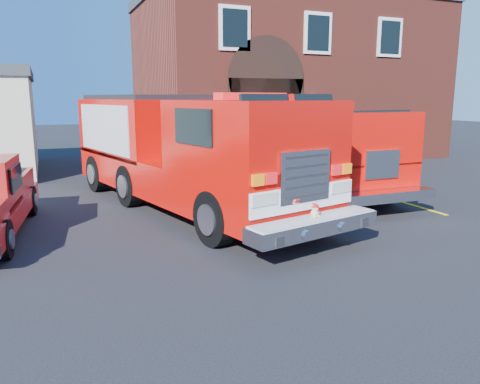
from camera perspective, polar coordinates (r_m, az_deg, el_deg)
name	(u,v)px	position (r m, az deg, el deg)	size (l,w,h in m)	color
ground	(220,237)	(10.96, -2.43, -5.51)	(100.00, 100.00, 0.00)	black
parking_stripe_near	(409,204)	(15.16, 19.87, -1.38)	(0.12, 3.00, 0.01)	yellow
parking_stripe_mid	(350,187)	(17.43, 13.25, 0.61)	(0.12, 3.00, 0.01)	yellow
parking_stripe_far	(307,174)	(19.90, 8.22, 2.13)	(0.12, 3.00, 0.01)	yellow
fire_station	(284,78)	(26.97, 5.37, 13.68)	(15.20, 10.20, 8.45)	maroon
fire_engine	(183,150)	(13.65, -6.94, 5.13)	(5.31, 11.11, 3.30)	black
secondary_truck	(300,142)	(16.83, 7.36, 6.10)	(3.02, 9.36, 3.02)	black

